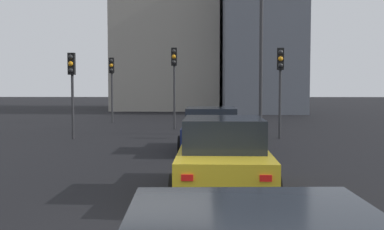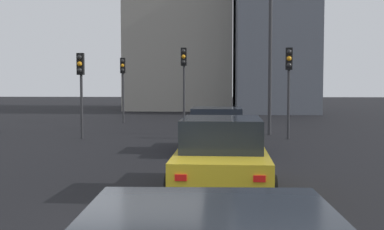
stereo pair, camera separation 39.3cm
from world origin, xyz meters
TOP-DOWN VIEW (x-y plane):
  - car_navy_left_lead at (9.36, -1.42)m, footprint 4.12×2.16m
  - car_yellow_left_second at (2.78, -1.54)m, footprint 4.34×2.08m
  - traffic_light_near_left at (17.29, 0.27)m, footprint 0.32×0.30m
  - traffic_light_near_right at (12.76, 4.24)m, footprint 0.32×0.29m
  - traffic_light_far_left at (12.99, -4.35)m, footprint 0.33×0.30m
  - traffic_light_far_right at (21.13, 4.11)m, footprint 0.32×0.28m
  - street_lamp_kerbside at (14.73, -3.76)m, footprint 0.56×0.36m
  - building_facade_left at (34.77, -6.00)m, footprint 11.57×6.25m
  - building_facade_center at (38.51, 2.00)m, footprint 10.75×9.21m

SIDE VIEW (x-z plane):
  - car_navy_left_lead at x=9.36m, z-range -0.02..1.46m
  - car_yellow_left_second at x=2.78m, z-range -0.03..1.55m
  - traffic_light_near_right at x=12.76m, z-range 0.79..4.35m
  - traffic_light_far_left at x=12.99m, z-range 0.83..4.60m
  - traffic_light_far_right at x=21.13m, z-range 0.84..4.65m
  - traffic_light_near_left at x=17.29m, z-range 0.90..5.00m
  - street_lamp_kerbside at x=14.73m, z-range 0.66..8.39m
  - building_facade_left at x=34.77m, z-range 0.00..12.39m
  - building_facade_center at x=38.51m, z-range 0.00..16.77m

